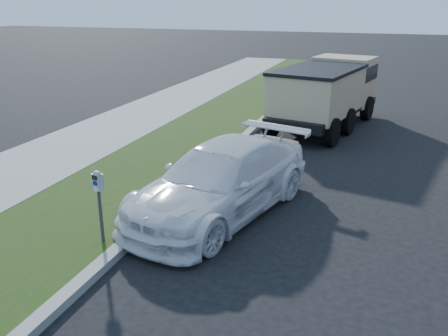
% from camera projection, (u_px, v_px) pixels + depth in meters
% --- Properties ---
extents(ground, '(120.00, 120.00, 0.00)m').
position_uv_depth(ground, '(278.00, 245.00, 8.64)').
color(ground, black).
rests_on(ground, ground).
extents(streetside, '(6.12, 50.00, 0.15)m').
position_uv_depth(streetside, '(83.00, 172.00, 12.11)').
color(streetside, gray).
rests_on(streetside, ground).
extents(parking_meter, '(0.21, 0.16, 1.35)m').
position_uv_depth(parking_meter, '(99.00, 191.00, 8.20)').
color(parking_meter, '#3F4247').
rests_on(parking_meter, ground).
extents(white_wagon, '(3.25, 5.33, 1.44)m').
position_uv_depth(white_wagon, '(222.00, 179.00, 9.80)').
color(white_wagon, white).
rests_on(white_wagon, ground).
extents(dump_truck, '(3.25, 6.00, 2.23)m').
position_uv_depth(dump_truck, '(327.00, 90.00, 16.40)').
color(dump_truck, black).
rests_on(dump_truck, ground).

